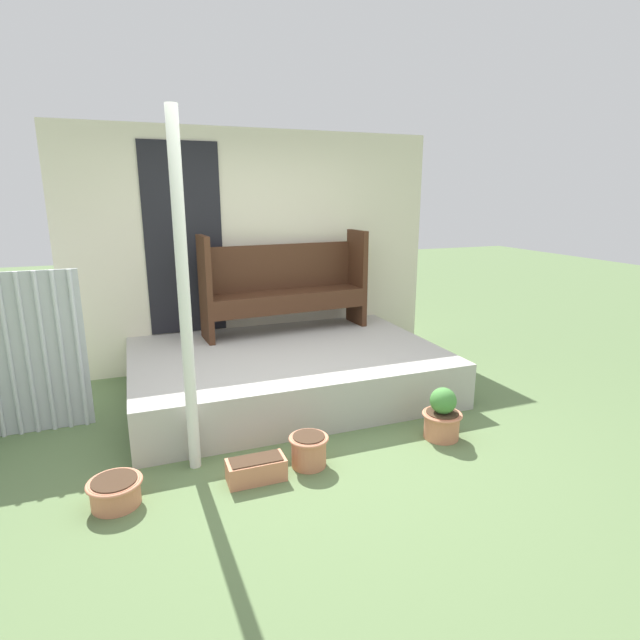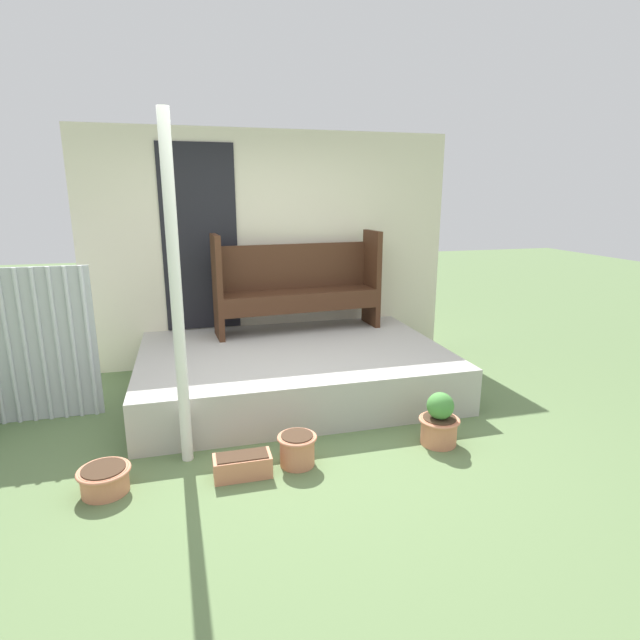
{
  "view_description": "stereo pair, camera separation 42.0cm",
  "coord_description": "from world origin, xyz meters",
  "views": [
    {
      "loc": [
        -1.16,
        -3.46,
        1.91
      ],
      "look_at": [
        0.28,
        0.36,
        0.88
      ],
      "focal_mm": 28.0,
      "sensor_mm": 36.0,
      "label": 1
    },
    {
      "loc": [
        -0.76,
        -3.59,
        1.91
      ],
      "look_at": [
        0.28,
        0.36,
        0.88
      ],
      "focal_mm": 28.0,
      "sensor_mm": 36.0,
      "label": 2
    }
  ],
  "objects": [
    {
      "name": "house_wall",
      "position": [
        0.14,
        2.06,
        1.31
      ],
      "size": [
        4.14,
        0.08,
        2.6
      ],
      "color": "beige",
      "rests_on": "ground_plane"
    },
    {
      "name": "support_post",
      "position": [
        -0.86,
        -0.1,
        1.23
      ],
      "size": [
        0.08,
        0.08,
        2.45
      ],
      "color": "white",
      "rests_on": "ground_plane"
    },
    {
      "name": "ground_plane",
      "position": [
        0.0,
        0.0,
        0.0
      ],
      "size": [
        24.0,
        24.0,
        0.0
      ],
      "primitive_type": "plane",
      "color": "#5B7547"
    },
    {
      "name": "porch_slab",
      "position": [
        0.18,
        1.02,
        0.22
      ],
      "size": [
        2.94,
        2.04,
        0.43
      ],
      "color": "#B2AFA8",
      "rests_on": "ground_plane"
    },
    {
      "name": "flower_pot_left",
      "position": [
        -1.39,
        -0.4,
        0.1
      ],
      "size": [
        0.34,
        0.34,
        0.18
      ],
      "color": "tan",
      "rests_on": "ground_plane"
    },
    {
      "name": "flower_pot_middle",
      "position": [
        -0.08,
        -0.38,
        0.13
      ],
      "size": [
        0.29,
        0.29,
        0.23
      ],
      "color": "tan",
      "rests_on": "ground_plane"
    },
    {
      "name": "flower_pot_right",
      "position": [
        1.06,
        -0.36,
        0.19
      ],
      "size": [
        0.32,
        0.32,
        0.43
      ],
      "color": "tan",
      "rests_on": "ground_plane"
    },
    {
      "name": "bench",
      "position": [
        0.39,
        1.72,
        0.98
      ],
      "size": [
        1.84,
        0.53,
        1.08
      ],
      "rotation": [
        0.0,
        0.0,
        0.07
      ],
      "color": "#422616",
      "rests_on": "porch_slab"
    },
    {
      "name": "planter_box_rect",
      "position": [
        -0.49,
        -0.44,
        0.08
      ],
      "size": [
        0.4,
        0.19,
        0.16
      ],
      "color": "tan",
      "rests_on": "ground_plane"
    }
  ]
}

